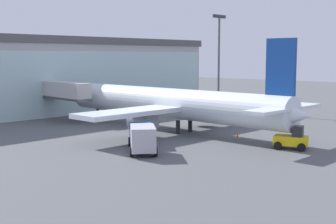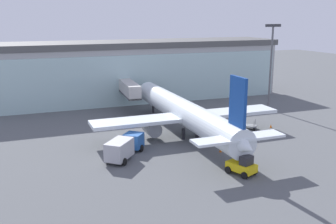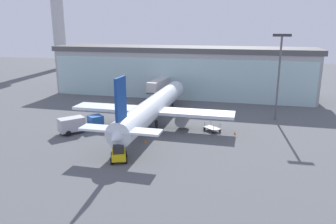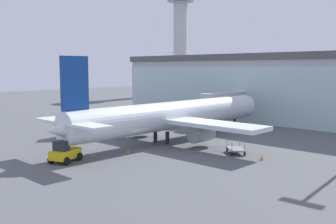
{
  "view_description": "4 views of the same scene",
  "coord_description": "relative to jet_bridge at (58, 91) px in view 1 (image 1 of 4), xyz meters",
  "views": [
    {
      "loc": [
        -43.1,
        -29.6,
        9.08
      ],
      "look_at": [
        0.16,
        8.23,
        2.22
      ],
      "focal_mm": 50.0,
      "sensor_mm": 36.0,
      "label": 1
    },
    {
      "loc": [
        -25.02,
        -43.48,
        17.34
      ],
      "look_at": [
        -3.28,
        6.63,
        3.89
      ],
      "focal_mm": 42.0,
      "sensor_mm": 36.0,
      "label": 2
    },
    {
      "loc": [
        13.28,
        -46.89,
        17.1
      ],
      "look_at": [
        1.98,
        8.71,
        2.23
      ],
      "focal_mm": 35.0,
      "sensor_mm": 36.0,
      "label": 3
    },
    {
      "loc": [
        32.94,
        -31.82,
        9.62
      ],
      "look_at": [
        -0.56,
        6.65,
        3.89
      ],
      "focal_mm": 42.0,
      "sensor_mm": 36.0,
      "label": 4
    }
  ],
  "objects": [
    {
      "name": "baggage_cart",
      "position": [
        13.23,
        -20.16,
        -3.63
      ],
      "size": [
        3.12,
        3.1,
        1.5
      ],
      "rotation": [
        0.0,
        0.0,
        5.51
      ],
      "color": "gray",
      "rests_on": "ground"
    },
    {
      "name": "jet_bridge",
      "position": [
        0.0,
        0.0,
        0.0
      ],
      "size": [
        3.68,
        13.75,
        5.49
      ],
      "rotation": [
        0.0,
        0.0,
        1.46
      ],
      "color": "beige",
      "rests_on": "ground"
    },
    {
      "name": "safety_cone_wingtip",
      "position": [
        17.0,
        -21.15,
        -3.85
      ],
      "size": [
        0.36,
        0.36,
        0.55
      ],
      "primitive_type": "cone",
      "color": "orange",
      "rests_on": "ground"
    },
    {
      "name": "ground",
      "position": [
        3.13,
        -26.22,
        -4.13
      ],
      "size": [
        240.0,
        240.0,
        0.0
      ],
      "primitive_type": "plane",
      "color": "#545659"
    },
    {
      "name": "apron_light_mast",
      "position": [
        24.4,
        -10.76,
        5.47
      ],
      "size": [
        3.2,
        0.4,
        15.84
      ],
      "color": "#59595E",
      "rests_on": "ground"
    },
    {
      "name": "catering_truck",
      "position": [
        -8.42,
        -24.94,
        -2.66
      ],
      "size": [
        6.56,
        6.86,
        2.65
      ],
      "rotation": [
        0.0,
        0.0,
        0.83
      ],
      "color": "#2659A5",
      "rests_on": "ground"
    },
    {
      "name": "terminal_building",
      "position": [
        3.12,
        9.05,
        1.97
      ],
      "size": [
        65.79,
        16.07,
        12.18
      ],
      "rotation": [
        0.0,
        0.0,
        -0.05
      ],
      "color": "#A4A4A4",
      "rests_on": "ground"
    },
    {
      "name": "safety_cone_nose",
      "position": [
        3.72,
        -27.9,
        -3.85
      ],
      "size": [
        0.36,
        0.36,
        0.55
      ],
      "primitive_type": "cone",
      "color": "orange",
      "rests_on": "ground"
    },
    {
      "name": "pushback_tug",
      "position": [
        2.14,
        -35.22,
        -3.15
      ],
      "size": [
        3.04,
        3.62,
        2.3
      ],
      "rotation": [
        0.0,
        0.0,
        1.91
      ],
      "color": "yellow",
      "rests_on": "ground"
    },
    {
      "name": "airplane",
      "position": [
        2.81,
        -19.01,
        -0.77
      ],
      "size": [
        28.37,
        37.46,
        10.85
      ],
      "rotation": [
        0.0,
        0.0,
        1.53
      ],
      "color": "white",
      "rests_on": "ground"
    }
  ]
}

